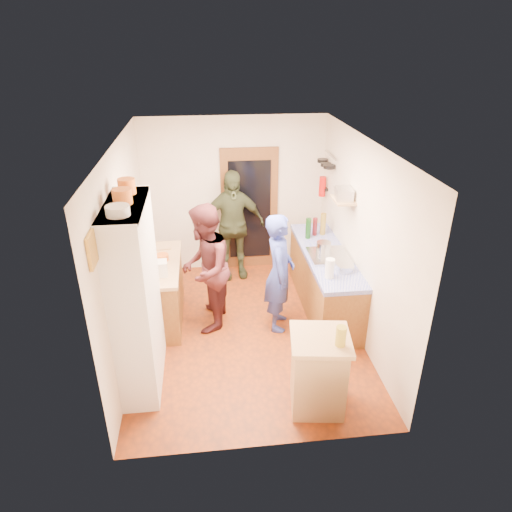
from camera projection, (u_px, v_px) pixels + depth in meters
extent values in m
cube|color=#90370D|center=(247.00, 331.00, 6.37)|extent=(3.00, 4.00, 0.02)
cube|color=silver|center=(245.00, 142.00, 5.22)|extent=(3.00, 4.00, 0.02)
cube|color=beige|center=(234.00, 195.00, 7.59)|extent=(3.00, 0.02, 2.60)
cube|color=beige|center=(268.00, 341.00, 4.00)|extent=(3.00, 0.02, 2.60)
cube|color=beige|center=(125.00, 252.00, 5.64)|extent=(0.02, 4.00, 2.60)
cube|color=beige|center=(361.00, 240.00, 5.95)|extent=(0.02, 4.00, 2.60)
cube|color=brown|center=(250.00, 210.00, 7.69)|extent=(0.95, 0.06, 2.10)
cube|color=black|center=(250.00, 211.00, 7.66)|extent=(0.70, 0.02, 1.70)
cube|color=silver|center=(136.00, 298.00, 5.03)|extent=(0.40, 1.20, 2.20)
cube|color=silver|center=(124.00, 205.00, 4.56)|extent=(0.40, 1.14, 0.04)
cylinder|color=white|center=(118.00, 211.00, 4.23)|extent=(0.23, 0.23, 0.09)
cylinder|color=orange|center=(122.00, 196.00, 4.51)|extent=(0.19, 0.19, 0.15)
cylinder|color=orange|center=(127.00, 186.00, 4.80)|extent=(0.18, 0.18, 0.16)
cube|color=brown|center=(159.00, 293.00, 6.46)|extent=(0.60, 1.40, 0.85)
cube|color=tan|center=(156.00, 264.00, 6.26)|extent=(0.64, 1.44, 0.05)
cube|color=white|center=(157.00, 269.00, 5.88)|extent=(0.27, 0.19, 0.20)
cylinder|color=white|center=(151.00, 261.00, 6.08)|extent=(0.21, 0.21, 0.18)
cylinder|color=orange|center=(162.00, 257.00, 6.31)|extent=(0.22, 0.22, 0.08)
cube|color=tan|center=(160.00, 247.00, 6.68)|extent=(0.33, 0.26, 0.02)
cube|color=brown|center=(324.00, 282.00, 6.75)|extent=(0.60, 2.20, 0.84)
cube|color=#1522AE|center=(326.00, 254.00, 6.56)|extent=(0.62, 2.22, 0.06)
cube|color=silver|center=(329.00, 256.00, 6.40)|extent=(0.55, 0.58, 0.04)
cylinder|color=silver|center=(324.00, 247.00, 6.47)|extent=(0.21, 0.21, 0.13)
cylinder|color=#143F14|center=(308.00, 228.00, 6.93)|extent=(0.09, 0.09, 0.32)
cylinder|color=#591419|center=(315.00, 227.00, 7.04)|extent=(0.09, 0.09, 0.28)
cylinder|color=olive|center=(323.00, 224.00, 7.06)|extent=(0.09, 0.09, 0.34)
cylinder|color=white|center=(330.00, 268.00, 5.82)|extent=(0.15, 0.15, 0.26)
cylinder|color=silver|center=(345.00, 268.00, 6.02)|extent=(0.28, 0.28, 0.09)
cube|color=tan|center=(318.00, 374.00, 4.91)|extent=(0.62, 0.62, 0.86)
cube|color=tan|center=(321.00, 339.00, 4.71)|extent=(0.70, 0.70, 0.05)
cube|color=white|center=(315.00, 336.00, 4.75)|extent=(0.39, 0.33, 0.02)
cylinder|color=#AD9E2D|center=(341.00, 336.00, 4.54)|extent=(0.12, 0.12, 0.21)
cylinder|color=silver|center=(331.00, 155.00, 6.98)|extent=(0.02, 0.65, 0.02)
cylinder|color=black|center=(329.00, 167.00, 6.87)|extent=(0.18, 0.18, 0.05)
cylinder|color=black|center=(326.00, 165.00, 7.06)|extent=(0.16, 0.16, 0.05)
cylinder|color=black|center=(323.00, 161.00, 7.23)|extent=(0.17, 0.17, 0.05)
cube|color=tan|center=(343.00, 200.00, 6.16)|extent=(0.26, 0.42, 0.03)
cube|color=silver|center=(344.00, 194.00, 6.12)|extent=(0.25, 0.32, 0.15)
cube|color=black|center=(326.00, 189.00, 7.40)|extent=(0.06, 0.10, 0.04)
cylinder|color=red|center=(322.00, 186.00, 7.37)|extent=(0.11, 0.11, 0.32)
cube|color=gold|center=(92.00, 250.00, 3.93)|extent=(0.03, 0.25, 0.30)
imported|color=#32419E|center=(282.00, 274.00, 6.10)|extent=(0.50, 0.67, 1.67)
imported|color=#451C1F|center=(208.00, 267.00, 6.14)|extent=(0.81, 0.97, 1.79)
imported|color=#313922|center=(233.00, 225.00, 7.42)|extent=(1.12, 0.57, 1.83)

